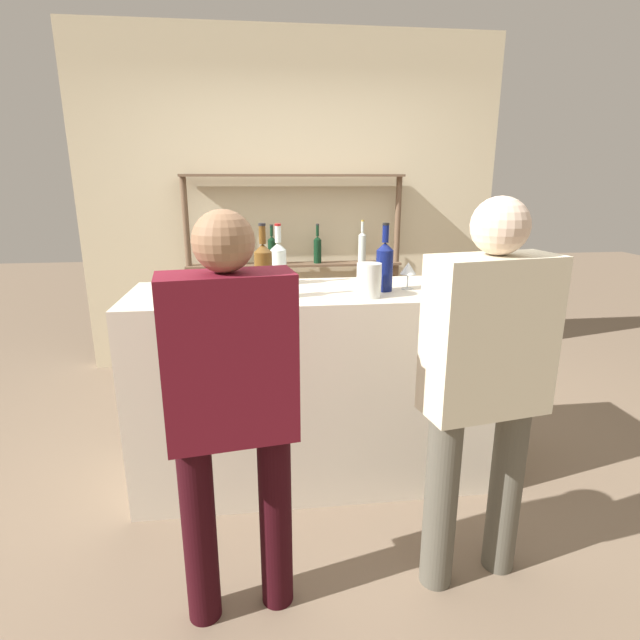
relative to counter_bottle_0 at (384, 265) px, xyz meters
name	(u,v)px	position (x,y,z in m)	size (l,w,h in m)	color
ground_plane	(320,472)	(-0.32, 0.05, -1.21)	(16.00, 16.00, 0.00)	#7A6651
bar_counter	(320,386)	(-0.32, 0.05, -0.67)	(1.95, 0.65, 1.07)	beige
back_wall	(293,206)	(-0.32, 1.97, 0.19)	(3.55, 0.12, 2.80)	beige
back_shelf	(293,243)	(-0.34, 1.79, -0.11)	(1.83, 0.18, 1.66)	brown
counter_bottle_0	(384,265)	(0.00, 0.00, 0.00)	(0.09, 0.09, 0.35)	#0F1956
counter_bottle_1	(263,270)	(-0.61, -0.10, 0.01)	(0.09, 0.09, 0.36)	brown
counter_bottle_2	(278,262)	(-0.53, 0.23, -0.01)	(0.09, 0.09, 0.33)	silver
counter_bottle_3	(235,264)	(-0.76, 0.23, -0.02)	(0.07, 0.07, 0.31)	black
wine_glass	(408,269)	(0.13, 0.02, -0.03)	(0.08, 0.08, 0.14)	silver
cork_jar	(369,280)	(-0.11, -0.12, -0.05)	(0.12, 0.12, 0.17)	silver
customer_left	(232,399)	(-0.75, -0.84, -0.31)	(0.47, 0.26, 1.54)	black
customer_right	(485,375)	(0.21, -0.78, -0.30)	(0.50, 0.28, 1.57)	#575347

